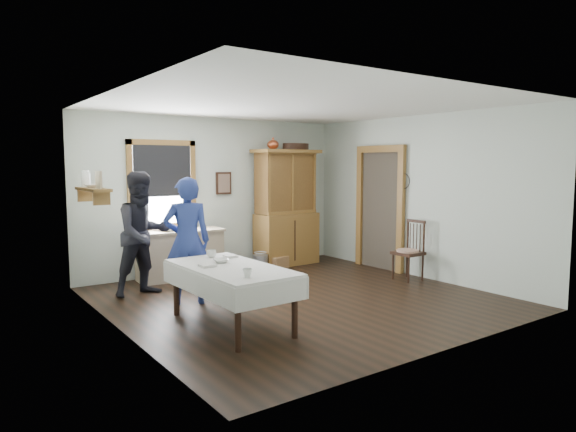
{
  "coord_description": "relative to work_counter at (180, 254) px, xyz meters",
  "views": [
    {
      "loc": [
        -4.24,
        -5.7,
        1.89
      ],
      "look_at": [
        0.02,
        0.3,
        1.14
      ],
      "focal_mm": 32.0,
      "sensor_mm": 36.0,
      "label": 1
    }
  ],
  "objects": [
    {
      "name": "woman_blue",
      "position": [
        -0.54,
        -1.49,
        0.39
      ],
      "size": [
        0.68,
        0.55,
        1.59
      ],
      "primitive_type": "imported",
      "rotation": [
        0.0,
        0.0,
        2.8
      ],
      "color": "navy",
      "rests_on": "room"
    },
    {
      "name": "china_hutch",
      "position": [
        2.15,
        0.0,
        0.67
      ],
      "size": [
        1.29,
        0.64,
        2.16
      ],
      "primitive_type": "cube",
      "rotation": [
        0.0,
        0.0,
        0.03
      ],
      "color": "olive",
      "rests_on": "room"
    },
    {
      "name": "counter_book",
      "position": [
        -0.35,
        0.01,
        0.42
      ],
      "size": [
        0.25,
        0.29,
        0.02
      ],
      "primitive_type": "imported",
      "rotation": [
        0.0,
        0.0,
        0.38
      ],
      "color": "#735B4C",
      "rests_on": "work_counter"
    },
    {
      "name": "table_cup_a",
      "position": [
        -0.45,
        -2.03,
        0.35
      ],
      "size": [
        0.15,
        0.15,
        0.1
      ],
      "primitive_type": "imported",
      "rotation": [
        0.0,
        0.0,
        0.25
      ],
      "color": "silver",
      "rests_on": "dining_table"
    },
    {
      "name": "shelf_bowl",
      "position": [
        -1.52,
        -0.6,
        1.19
      ],
      "size": [
        0.22,
        0.22,
        0.05
      ],
      "primitive_type": "imported",
      "color": "silver",
      "rests_on": "wall_shelf"
    },
    {
      "name": "framed_picture",
      "position": [
        1.0,
        0.31,
        1.14
      ],
      "size": [
        0.3,
        0.04,
        0.4
      ],
      "primitive_type": "cube",
      "color": "black",
      "rests_on": "room"
    },
    {
      "name": "table_cup_b",
      "position": [
        -0.68,
        -3.29,
        0.35
      ],
      "size": [
        0.11,
        0.11,
        0.1
      ],
      "primitive_type": "imported",
      "rotation": [
        0.0,
        0.0,
        -0.09
      ],
      "color": "silver",
      "rests_on": "dining_table"
    },
    {
      "name": "spindle_chair",
      "position": [
        2.99,
        -2.25,
        0.09
      ],
      "size": [
        0.46,
        0.46,
        0.99
      ],
      "primitive_type": "cube",
      "rotation": [
        0.0,
        0.0,
        0.02
      ],
      "color": "black",
      "rests_on": "room"
    },
    {
      "name": "doorway",
      "position": [
        3.31,
        -1.3,
        0.76
      ],
      "size": [
        0.09,
        1.14,
        2.22
      ],
      "color": "#3F372D",
      "rests_on": "room"
    },
    {
      "name": "rug_beater",
      "position": [
        3.3,
        -1.85,
        1.31
      ],
      "size": [
        0.01,
        0.27,
        0.27
      ],
      "primitive_type": "torus",
      "rotation": [
        0.0,
        1.57,
        0.0
      ],
      "color": "black",
      "rests_on": "room"
    },
    {
      "name": "figure_dark",
      "position": [
        -0.86,
        -0.69,
        0.42
      ],
      "size": [
        0.89,
        0.74,
        1.66
      ],
      "primitive_type": "imported",
      "rotation": [
        0.0,
        0.0,
        0.15
      ],
      "color": "black",
      "rests_on": "room"
    },
    {
      "name": "window",
      "position": [
        -0.15,
        0.32,
        1.22
      ],
      "size": [
        1.18,
        0.07,
        1.48
      ],
      "color": "white",
      "rests_on": "room"
    },
    {
      "name": "wicker_basket",
      "position": [
        1.8,
        -0.21,
        -0.3
      ],
      "size": [
        0.42,
        0.34,
        0.21
      ],
      "primitive_type": "cube",
      "rotation": [
        0.0,
        0.0,
        0.26
      ],
      "color": "#A17148",
      "rests_on": "room"
    },
    {
      "name": "work_counter",
      "position": [
        0.0,
        0.0,
        0.0
      ],
      "size": [
        1.46,
        0.65,
        0.81
      ],
      "primitive_type": "cube",
      "rotation": [
        0.0,
        0.0,
        -0.08
      ],
      "color": "tan",
      "rests_on": "room"
    },
    {
      "name": "pail",
      "position": [
        1.42,
        -0.23,
        -0.26
      ],
      "size": [
        0.27,
        0.27,
        0.29
      ],
      "primitive_type": "cube",
      "rotation": [
        0.0,
        0.0,
        -0.02
      ],
      "color": "#9C9FA4",
      "rests_on": "room"
    },
    {
      "name": "wall_shelf",
      "position": [
        -1.52,
        -0.61,
        1.17
      ],
      "size": [
        0.24,
        1.0,
        0.44
      ],
      "color": "olive",
      "rests_on": "room"
    },
    {
      "name": "table_bowl",
      "position": [
        -0.52,
        -2.41,
        0.33
      ],
      "size": [
        0.25,
        0.25,
        0.05
      ],
      "primitive_type": "imported",
      "rotation": [
        0.0,
        0.0,
        -0.22
      ],
      "color": "silver",
      "rests_on": "dining_table"
    },
    {
      "name": "dining_table",
      "position": [
        -0.54,
        -2.68,
        -0.05
      ],
      "size": [
        0.97,
        1.79,
        0.71
      ],
      "primitive_type": "cube",
      "rotation": [
        0.0,
        0.0,
        0.02
      ],
      "color": "silver",
      "rests_on": "room"
    },
    {
      "name": "counter_bowl",
      "position": [
        -0.21,
        -0.07,
        0.44
      ],
      "size": [
        0.23,
        0.23,
        0.06
      ],
      "primitive_type": "imported",
      "rotation": [
        0.0,
        0.0,
        0.19
      ],
      "color": "silver",
      "rests_on": "work_counter"
    },
    {
      "name": "room",
      "position": [
        0.85,
        -2.15,
        0.94
      ],
      "size": [
        5.01,
        5.01,
        2.7
      ],
      "color": "black",
      "rests_on": "ground"
    }
  ]
}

